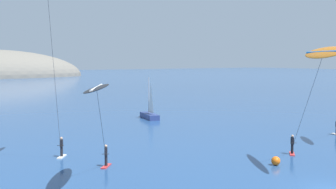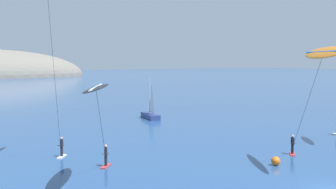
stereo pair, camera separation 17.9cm
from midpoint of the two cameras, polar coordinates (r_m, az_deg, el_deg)
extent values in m
cube|color=navy|center=(58.61, -2.61, -2.93)|extent=(2.49, 4.99, 0.70)
cone|color=navy|center=(60.88, -3.29, -2.64)|extent=(1.15, 2.26, 0.67)
cylinder|color=#B2B2B7|center=(58.58, -2.71, -0.13)|extent=(0.12, 0.12, 5.00)
pyramid|color=white|center=(57.74, -2.44, -0.37)|extent=(0.50, 1.77, 4.25)
cylinder|color=#A5A5AD|center=(57.96, -2.43, -2.41)|extent=(0.50, 1.77, 0.08)
cube|color=silver|center=(36.82, -14.34, -8.16)|extent=(1.23, 1.44, 0.08)
cylinder|color=black|center=(36.72, -14.35, -7.49)|extent=(0.22, 0.22, 0.80)
cube|color=black|center=(36.58, -14.37, -6.42)|extent=(0.36, 0.39, 0.60)
sphere|color=tan|center=(36.51, -14.39, -5.77)|extent=(0.22, 0.22, 0.22)
cylinder|color=black|center=(36.28, -14.52, -6.71)|extent=(0.47, 0.35, 0.04)
cylinder|color=#333338|center=(34.33, -15.34, 3.22)|extent=(1.54, 2.17, 12.60)
cube|color=red|center=(32.99, -8.54, -9.57)|extent=(1.32, 1.37, 0.08)
cylinder|color=black|center=(32.89, -8.55, -8.83)|extent=(0.22, 0.22, 0.80)
cube|color=black|center=(32.73, -8.56, -7.64)|extent=(0.35, 0.39, 0.60)
sphere|color=tan|center=(32.64, -8.57, -6.92)|extent=(0.22, 0.22, 0.22)
cylinder|color=black|center=(32.42, -8.62, -7.98)|extent=(0.49, 0.31, 0.04)
ellipsoid|color=black|center=(26.55, -9.83, 0.82)|extent=(4.39, 6.00, 0.60)
cylinder|color=white|center=(26.55, -9.83, 0.92)|extent=(3.08, 5.05, 0.16)
cylinder|color=#333338|center=(29.40, -9.16, -4.12)|extent=(2.66, 4.47, 5.24)
cube|color=red|center=(38.26, 16.32, -7.72)|extent=(1.37, 1.32, 0.08)
cylinder|color=black|center=(38.17, 16.34, -7.07)|extent=(0.22, 0.22, 0.80)
cube|color=black|center=(38.04, 16.36, -6.04)|extent=(0.35, 0.39, 0.60)
sphere|color=tan|center=(37.96, 16.38, -5.41)|extent=(0.22, 0.22, 0.22)
cylinder|color=black|center=(37.73, 16.53, -6.31)|extent=(0.49, 0.32, 0.04)
ellipsoid|color=orange|center=(31.92, 20.16, 5.34)|extent=(4.29, 6.09, 1.00)
cylinder|color=#0F7FE5|center=(31.92, 20.16, 5.43)|extent=(3.25, 5.29, 0.16)
cylinder|color=#333338|center=(34.64, 18.20, -1.06)|extent=(2.86, 4.77, 7.52)
sphere|color=orange|center=(33.99, 14.25, -8.70)|extent=(0.70, 0.70, 0.70)
camera|label=1|loc=(0.09, -90.15, -0.01)|focal=45.00mm
camera|label=2|loc=(0.09, 89.85, 0.01)|focal=45.00mm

